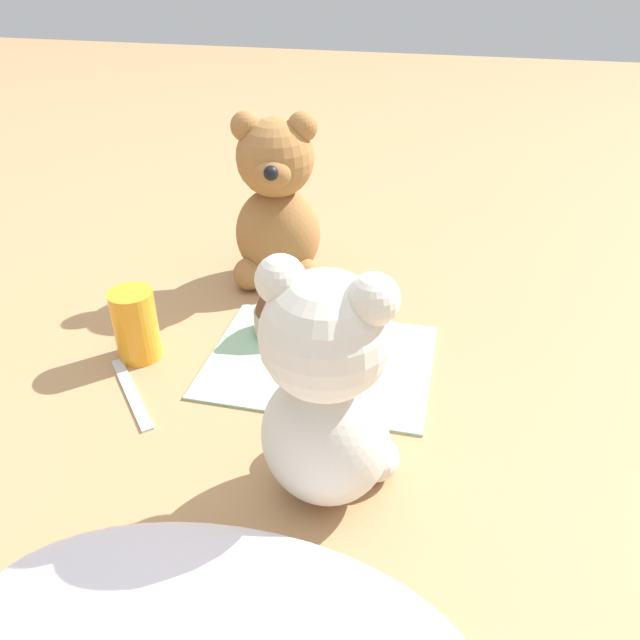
% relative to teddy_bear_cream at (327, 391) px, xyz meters
% --- Properties ---
extents(ground_plane, '(4.00, 4.00, 0.00)m').
position_rel_teddy_bear_cream_xyz_m(ground_plane, '(0.05, -0.18, -0.11)').
color(ground_plane, tan).
extents(knitted_placemat, '(0.25, 0.19, 0.01)m').
position_rel_teddy_bear_cream_xyz_m(knitted_placemat, '(0.05, -0.18, -0.10)').
color(knitted_placemat, '#8EBC99').
rests_on(knitted_placemat, ground_plane).
extents(teddy_bear_cream, '(0.12, 0.12, 0.22)m').
position_rel_teddy_bear_cream_xyz_m(teddy_bear_cream, '(0.00, 0.00, 0.00)').
color(teddy_bear_cream, silver).
rests_on(teddy_bear_cream, ground_plane).
extents(teddy_bear_tan, '(0.13, 0.12, 0.23)m').
position_rel_teddy_bear_cream_xyz_m(teddy_bear_tan, '(0.15, -0.36, -0.00)').
color(teddy_bear_tan, '#A3703D').
rests_on(teddy_bear_tan, ground_plane).
extents(cupcake_near_cream_bear, '(0.05, 0.05, 0.07)m').
position_rel_teddy_bear_cream_xyz_m(cupcake_near_cream_bear, '(0.01, -0.16, -0.07)').
color(cupcake_near_cream_bear, '#B2ADA3').
rests_on(cupcake_near_cream_bear, knitted_placemat).
extents(cupcake_near_tan_bear, '(0.06, 0.06, 0.07)m').
position_rel_teddy_bear_cream_xyz_m(cupcake_near_tan_bear, '(0.11, -0.22, -0.08)').
color(cupcake_near_tan_bear, '#B2ADA3').
rests_on(cupcake_near_tan_bear, knitted_placemat).
extents(juice_glass, '(0.05, 0.05, 0.08)m').
position_rel_teddy_bear_cream_xyz_m(juice_glass, '(0.25, -0.15, -0.07)').
color(juice_glass, orange).
rests_on(juice_glass, ground_plane).
extents(teaspoon, '(0.10, 0.11, 0.01)m').
position_rel_teddy_bear_cream_xyz_m(teaspoon, '(0.23, -0.08, -0.10)').
color(teaspoon, silver).
rests_on(teaspoon, ground_plane).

